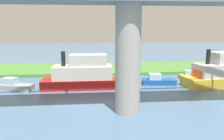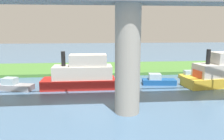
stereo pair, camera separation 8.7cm
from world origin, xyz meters
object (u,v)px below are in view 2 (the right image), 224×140
at_px(motorboat_red, 222,72).
at_px(riverboat_paddlewheel, 190,75).
at_px(bridge_pylon, 128,60).
at_px(pontoon_yellow, 14,86).
at_px(motorboat_white, 158,80).
at_px(person_on_bank, 138,67).
at_px(mooring_post, 138,68).
at_px(skiff_small, 81,74).

xyz_separation_m(motorboat_red, riverboat_paddlewheel, (2.28, -4.92, -1.47)).
xyz_separation_m(bridge_pylon, riverboat_paddlewheel, (-12.62, -13.74, -4.68)).
bearing_deg(pontoon_yellow, motorboat_white, -176.74).
xyz_separation_m(person_on_bank, motorboat_red, (-10.21, 9.04, 0.73)).
xyz_separation_m(mooring_post, motorboat_red, (-10.11, 8.71, 0.90)).
height_order(person_on_bank, motorboat_white, person_on_bank).
bearing_deg(pontoon_yellow, person_on_bank, -154.66).
bearing_deg(skiff_small, motorboat_red, 178.44).
bearing_deg(riverboat_paddlewheel, person_on_bank, -27.45).
distance_m(motorboat_red, skiff_small, 19.73).
bearing_deg(motorboat_red, motorboat_white, -9.35).
height_order(mooring_post, riverboat_paddlewheel, mooring_post).
bearing_deg(skiff_small, pontoon_yellow, 1.48).
relative_size(motorboat_red, pontoon_yellow, 2.06).
relative_size(motorboat_red, riverboat_paddlewheel, 2.74).
height_order(bridge_pylon, skiff_small, bridge_pylon).
relative_size(skiff_small, pontoon_yellow, 1.92).
bearing_deg(motorboat_white, pontoon_yellow, 3.26).
bearing_deg(pontoon_yellow, bridge_pylon, 146.43).
distance_m(bridge_pylon, riverboat_paddlewheel, 19.23).
distance_m(mooring_post, motorboat_white, 7.41).
bearing_deg(bridge_pylon, pontoon_yellow, -33.57).
relative_size(person_on_bank, riverboat_paddlewheel, 0.36).
distance_m(skiff_small, riverboat_paddlewheel, 18.04).
xyz_separation_m(skiff_small, motorboat_white, (-10.97, -0.90, -1.30)).
bearing_deg(pontoon_yellow, riverboat_paddlewheel, -170.08).
xyz_separation_m(mooring_post, motorboat_white, (-1.36, 7.27, -0.46)).
bearing_deg(riverboat_paddlewheel, motorboat_white, 28.25).
bearing_deg(riverboat_paddlewheel, pontoon_yellow, 9.92).
relative_size(bridge_pylon, pontoon_yellow, 2.00).
xyz_separation_m(mooring_post, riverboat_paddlewheel, (-7.83, 3.79, -0.57)).
height_order(mooring_post, pontoon_yellow, pontoon_yellow).
bearing_deg(pontoon_yellow, skiff_small, -178.52).
relative_size(motorboat_white, riverboat_paddlewheel, 1.27).
distance_m(person_on_bank, motorboat_red, 13.66).
xyz_separation_m(motorboat_red, skiff_small, (19.73, -0.54, -0.07)).
bearing_deg(motorboat_white, riverboat_paddlewheel, -151.75).
height_order(mooring_post, motorboat_red, motorboat_red).
distance_m(bridge_pylon, pontoon_yellow, 17.12).
relative_size(mooring_post, motorboat_white, 0.22).
bearing_deg(motorboat_red, riverboat_paddlewheel, -65.14).
bearing_deg(motorboat_white, bridge_pylon, 59.10).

